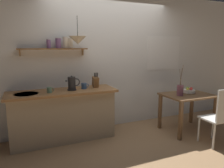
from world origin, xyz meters
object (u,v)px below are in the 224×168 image
at_px(fruit_bowl, 189,91).
at_px(coffee_mug_spare, 84,86).
at_px(knife_block, 95,82).
at_px(coffee_mug_by_sink, 50,90).
at_px(pendant_lamp, 78,40).
at_px(twig_vase, 180,90).
at_px(dining_chair_near, 219,115).
at_px(electric_kettle, 72,84).
at_px(dining_table, 187,101).

bearing_deg(fruit_bowl, coffee_mug_spare, 166.60).
height_order(knife_block, coffee_mug_spare, knife_block).
distance_m(coffee_mug_by_sink, pendant_lamp, 0.95).
distance_m(twig_vase, pendant_lamp, 2.07).
distance_m(dining_chair_near, knife_block, 2.17).
height_order(fruit_bowl, electric_kettle, electric_kettle).
height_order(electric_kettle, coffee_mug_spare, electric_kettle).
bearing_deg(coffee_mug_spare, pendant_lamp, -152.72).
bearing_deg(electric_kettle, coffee_mug_by_sink, -170.09).
bearing_deg(twig_vase, dining_table, 6.64).
xyz_separation_m(twig_vase, electric_kettle, (-1.91, 0.52, 0.17)).
bearing_deg(electric_kettle, dining_chair_near, -29.42).
xyz_separation_m(coffee_mug_by_sink, coffee_mug_spare, (0.61, 0.11, 0.00)).
bearing_deg(pendant_lamp, electric_kettle, 171.93).
bearing_deg(dining_table, twig_vase, -173.36).
relative_size(coffee_mug_by_sink, pendant_lamp, 0.25).
bearing_deg(dining_chair_near, fruit_bowl, 85.18).
relative_size(dining_table, coffee_mug_by_sink, 7.81).
bearing_deg(knife_block, coffee_mug_by_sink, -169.62).
height_order(coffee_mug_spare, pendant_lamp, pendant_lamp).
bearing_deg(dining_chair_near, dining_table, 91.06).
relative_size(dining_chair_near, electric_kettle, 3.82).
xyz_separation_m(coffee_mug_by_sink, pendant_lamp, (0.50, 0.05, 0.80)).
bearing_deg(dining_chair_near, knife_block, 142.48).
height_order(fruit_bowl, coffee_mug_by_sink, coffee_mug_by_sink).
height_order(dining_table, coffee_mug_by_sink, coffee_mug_by_sink).
distance_m(knife_block, coffee_mug_by_sink, 0.86).
xyz_separation_m(dining_chair_near, knife_block, (-1.68, 1.29, 0.46)).
distance_m(dining_table, twig_vase, 0.32).
height_order(twig_vase, electric_kettle, twig_vase).
xyz_separation_m(dining_table, knife_block, (-1.67, 0.58, 0.39)).
height_order(dining_chair_near, coffee_mug_by_sink, coffee_mug_by_sink).
distance_m(electric_kettle, coffee_mug_by_sink, 0.40).
xyz_separation_m(dining_chair_near, coffee_mug_spare, (-1.91, 1.24, 0.41)).
bearing_deg(coffee_mug_spare, dining_chair_near, -33.01).
bearing_deg(dining_table, knife_block, 160.79).
bearing_deg(dining_table, electric_kettle, 166.89).
distance_m(dining_table, coffee_mug_spare, 2.00).
distance_m(dining_table, electric_kettle, 2.22).
bearing_deg(dining_chair_near, coffee_mug_spare, 146.99).
bearing_deg(coffee_mug_spare, electric_kettle, -170.40).
xyz_separation_m(knife_block, coffee_mug_spare, (-0.23, -0.05, -0.05)).
xyz_separation_m(fruit_bowl, electric_kettle, (-2.20, 0.43, 0.22)).
bearing_deg(twig_vase, pendant_lamp, 164.29).
xyz_separation_m(twig_vase, coffee_mug_spare, (-1.69, 0.56, 0.11)).
bearing_deg(dining_chair_near, twig_vase, 108.52).
relative_size(fruit_bowl, twig_vase, 0.41).
height_order(dining_chair_near, knife_block, knife_block).
xyz_separation_m(electric_kettle, knife_block, (0.46, 0.09, -0.01)).
bearing_deg(knife_block, dining_table, -19.21).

